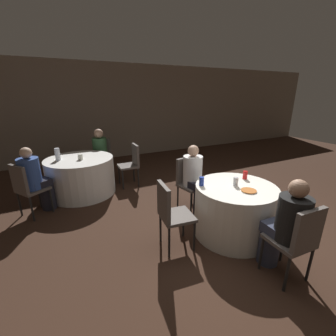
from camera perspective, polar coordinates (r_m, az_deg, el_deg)
The scene contains 20 objects.
ground_plane at distance 3.38m, azimuth 15.04°, elevation -17.40°, with size 16.00×16.00×0.00m, color #382319.
wall_back at distance 7.28m, azimuth -11.43°, elevation 13.81°, with size 16.00×0.06×2.80m.
table_near at distance 3.38m, azimuth 16.41°, elevation -10.22°, with size 1.11×1.11×0.74m.
table_far at distance 4.83m, azimuth -21.16°, elevation -1.89°, with size 1.29×1.29×0.74m.
chair_near_south at distance 2.74m, azimuth 30.08°, elevation -15.03°, with size 0.42×0.42×0.91m.
chair_near_north at distance 3.88m, azimuth 5.24°, elevation -2.72°, with size 0.47×0.47×0.91m.
chair_near_west at distance 2.87m, azimuth 0.59°, elevation -10.74°, with size 0.45×0.44×0.91m.
chair_far_east at distance 4.93m, azimuth -9.15°, elevation 1.77°, with size 0.42×0.41×0.91m.
chair_far_southwest at distance 4.23m, azimuth -32.31°, elevation -3.82°, with size 0.56×0.56×0.91m.
chair_far_northeast at distance 5.68m, azimuth -16.38°, elevation 3.46°, with size 0.56×0.56×0.91m.
person_blue_shirt at distance 4.30m, azimuth -30.46°, elevation -2.76°, with size 0.47×0.43×1.15m.
person_white_shirt at distance 3.76m, azimuth 6.96°, elevation -3.00°, with size 0.36×0.50×1.15m.
person_black_shirt at distance 2.80m, azimuth 27.45°, elevation -13.03°, with size 0.33×0.50×1.15m.
person_green_jacket at distance 5.52m, azimuth -17.10°, elevation 3.45°, with size 0.44×0.47×1.17m.
pizza_plate_near at distance 3.10m, azimuth 19.82°, elevation -5.46°, with size 0.20×0.20×0.02m.
soda_can_red at distance 3.50m, azimuth 18.99°, elevation -1.70°, with size 0.07×0.07×0.12m.
soda_can_blue at distance 3.12m, azimuth 8.53°, elevation -3.36°, with size 0.07×0.07×0.12m.
soda_can_silver at distance 3.21m, azimuth 16.80°, elevation -3.33°, with size 0.07×0.07×0.12m.
bottle_far at distance 4.73m, azimuth -26.26°, elevation 3.17°, with size 0.09×0.09×0.23m.
cup_far at distance 4.61m, azimuth -21.39°, elevation 2.66°, with size 0.09×0.09×0.11m.
Camera 1 is at (-1.93, -1.98, 1.95)m, focal length 24.00 mm.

